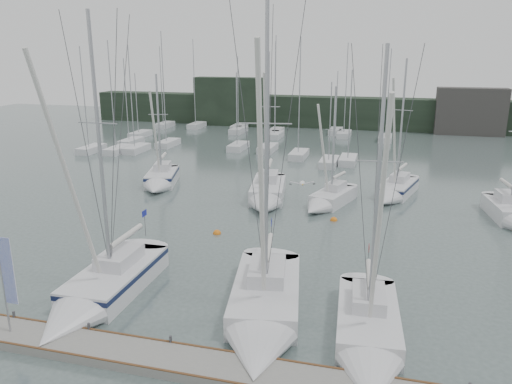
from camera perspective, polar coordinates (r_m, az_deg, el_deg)
ground at (r=25.54m, az=-1.59°, el=-13.41°), size 160.00×160.00×0.00m
dock at (r=21.43m, az=-5.64°, el=-19.24°), size 24.00×2.00×0.40m
far_treeline at (r=84.14m, az=10.72°, el=8.88°), size 90.00×4.00×5.00m
far_building_left at (r=85.91m, az=-2.97°, el=10.29°), size 12.00×3.00×8.00m
far_building_right at (r=82.60m, az=23.30°, el=8.45°), size 10.00×3.00×7.00m
mast_forest at (r=68.83m, az=0.44°, el=5.92°), size 60.08×28.29×14.83m
sailboat_near_left at (r=26.98m, az=-17.71°, el=-11.03°), size 3.16×10.46×15.36m
sailboat_near_center at (r=23.85m, az=0.78°, el=-14.12°), size 5.01×11.11×15.89m
sailboat_near_right at (r=22.69m, az=12.78°, el=-16.44°), size 3.40×9.43×13.73m
sailboat_mid_a at (r=47.85m, az=-10.93°, el=1.28°), size 4.46×7.78×11.20m
sailboat_mid_b at (r=42.12m, az=1.21°, el=-0.42°), size 4.19×9.58×13.25m
sailboat_mid_c at (r=41.38m, az=8.05°, el=-1.04°), size 4.25×7.38×10.41m
sailboat_mid_d at (r=45.16m, az=15.41°, el=0.05°), size 4.43×8.22×12.61m
buoy_a at (r=35.45m, az=-4.48°, el=-4.76°), size 0.57×0.57×0.57m
buoy_b at (r=38.46m, az=8.87°, el=-3.22°), size 0.54×0.54×0.54m
dock_banner at (r=24.31m, az=-26.65°, el=-8.56°), size 0.71×0.09×4.63m
seagull at (r=20.78m, az=5.29°, el=1.01°), size 0.99×0.48×0.20m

